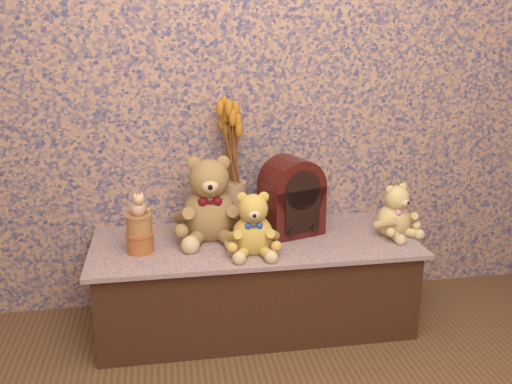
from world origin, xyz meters
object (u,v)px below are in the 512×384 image
at_px(ceramic_vase, 233,205).
at_px(biscuit_tin_lower, 140,243).
at_px(teddy_medium, 253,220).
at_px(teddy_large, 209,194).
at_px(cat_figurine, 138,202).
at_px(teddy_small, 394,208).
at_px(cathedral_radio, 292,196).

bearing_deg(ceramic_vase, biscuit_tin_lower, -150.73).
distance_m(teddy_medium, biscuit_tin_lower, 0.49).
bearing_deg(teddy_medium, teddy_large, 133.61).
bearing_deg(biscuit_tin_lower, cat_figurine, 0.00).
relative_size(biscuit_tin_lower, cat_figurine, 1.04).
bearing_deg(teddy_small, cathedral_radio, 144.00).
distance_m(teddy_medium, cat_figurine, 0.48).
bearing_deg(biscuit_tin_lower, ceramic_vase, 29.27).
distance_m(teddy_large, teddy_small, 0.84).
height_order(teddy_large, ceramic_vase, teddy_large).
height_order(teddy_medium, cat_figurine, teddy_medium).
distance_m(teddy_small, cathedral_radio, 0.47).
relative_size(teddy_medium, ceramic_vase, 1.29).
xyz_separation_m(cathedral_radio, biscuit_tin_lower, (-0.68, -0.12, -0.14)).
xyz_separation_m(teddy_large, cat_figurine, (-0.31, -0.12, 0.02)).
height_order(cathedral_radio, ceramic_vase, cathedral_radio).
bearing_deg(biscuit_tin_lower, teddy_large, 21.60).
bearing_deg(ceramic_vase, cat_figurine, -150.73).
distance_m(teddy_large, ceramic_vase, 0.19).
distance_m(biscuit_tin_lower, cat_figurine, 0.18).
bearing_deg(teddy_small, teddy_large, 149.61).
bearing_deg(cat_figurine, ceramic_vase, 16.73).
height_order(cathedral_radio, biscuit_tin_lower, cathedral_radio).
relative_size(teddy_small, biscuit_tin_lower, 2.28).
distance_m(teddy_medium, teddy_small, 0.67).
height_order(teddy_medium, biscuit_tin_lower, teddy_medium).
relative_size(teddy_large, cathedral_radio, 1.14).
distance_m(cathedral_radio, ceramic_vase, 0.29).
xyz_separation_m(biscuit_tin_lower, cat_figurine, (0.00, 0.00, 0.18)).
xyz_separation_m(teddy_small, biscuit_tin_lower, (-1.14, -0.02, -0.09)).
relative_size(teddy_medium, cat_figurine, 2.61).
distance_m(cathedral_radio, cat_figurine, 0.69).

